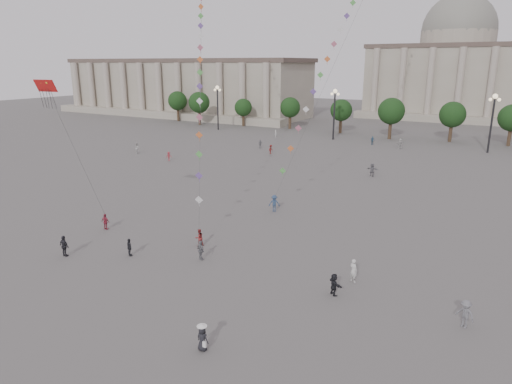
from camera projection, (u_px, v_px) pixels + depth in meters
The scene contains 27 objects.
ground at pixel (179, 293), 32.70m from camera, with size 360.00×360.00×0.00m, color #53514E.
hall_west at pixel (183, 87), 144.73m from camera, with size 84.00×26.22×17.20m.
hall_central at pixel (454, 69), 136.38m from camera, with size 48.30×34.30×35.50m.
tree_row at pixel (415, 115), 96.16m from camera, with size 137.12×5.12×8.00m.
lamp_post_far_west at pixel (218, 99), 110.67m from camera, with size 2.00×0.90×10.65m.
lamp_post_mid_west at pixel (335, 105), 96.20m from camera, with size 2.00×0.90×10.65m.
lamp_post_mid_east at pixel (493, 112), 81.73m from camera, with size 2.00×0.90×10.65m.
person_crowd_0 at pixel (372, 140), 91.92m from camera, with size 0.98×0.41×1.67m, color #375C7B.
person_crowd_1 at pixel (137, 148), 82.92m from camera, with size 0.95×0.74×1.95m, color beige.
person_crowd_2 at pixel (169, 156), 76.68m from camera, with size 0.99×0.57×1.54m, color #A02B34.
person_crowd_3 at pixel (334, 284), 32.24m from camera, with size 1.50×0.48×1.62m, color black.
person_crowd_4 at pixel (400, 144), 87.63m from camera, with size 1.80×0.57×1.94m, color silver.
person_crowd_6 at pixel (465, 314), 28.25m from camera, with size 1.19×0.69×1.85m, color slate.
person_crowd_10 at pixel (276, 134), 100.81m from camera, with size 0.59×0.39×1.63m, color silver.
person_crowd_12 at pixel (372, 170), 66.16m from camera, with size 1.78×0.57×1.92m, color slate.
person_crowd_13 at pixel (353, 271), 34.15m from camera, with size 0.67×0.44×1.83m, color silver.
person_crowd_16 at pixel (260, 144), 87.95m from camera, with size 0.96×0.40×1.64m, color slate.
person_crowd_17 at pixel (271, 149), 82.45m from camera, with size 1.08×0.62×1.67m, color maroon.
tourist_0 at pixel (106, 222), 44.96m from camera, with size 0.94×0.39×1.61m, color #9F2B3F.
tourist_1 at pixel (129, 247), 38.78m from camera, with size 0.92×0.38×1.56m, color #212327.
tourist_3 at pixel (201, 250), 37.98m from camera, with size 1.00×0.42×1.71m, color slate.
tourist_4 at pixel (64, 246), 38.67m from camera, with size 1.09×0.45×1.86m, color #232228.
kite_flyer_0 at pixel (199, 238), 40.91m from camera, with size 0.78×0.61×1.60m, color maroon.
kite_flyer_1 at pixel (274, 203), 50.39m from camera, with size 1.22×0.70×1.89m, color navy.
hat_person at pixel (202, 338), 25.98m from camera, with size 0.76×0.60×1.69m.
dragon_kite at pixel (47, 95), 38.62m from camera, with size 2.24×2.43×13.32m.
kite_train_west at pixel (201, 12), 59.97m from camera, with size 28.42×40.03×62.82m.
Camera 1 is at (19.55, -22.74, 15.91)m, focal length 32.00 mm.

